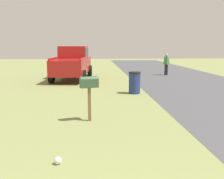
{
  "coord_description": "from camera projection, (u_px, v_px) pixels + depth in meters",
  "views": [
    {
      "loc": [
        -0.92,
        0.25,
        2.17
      ],
      "look_at": [
        5.79,
        -0.22,
        1.0
      ],
      "focal_mm": 41.25,
      "sensor_mm": 36.0,
      "label": 1
    }
  ],
  "objects": [
    {
      "name": "litter_bag_by_mailbox",
      "position": [
        58.0,
        160.0,
        4.73
      ],
      "size": [
        0.14,
        0.14,
        0.14
      ],
      "primitive_type": "sphere",
      "color": "silver",
      "rests_on": "ground"
    },
    {
      "name": "pedestrian",
      "position": [
        166.0,
        63.0,
        18.58
      ],
      "size": [
        0.3,
        0.52,
        1.56
      ],
      "rotation": [
        0.0,
        0.0,
        0.49
      ],
      "color": "black",
      "rests_on": "ground"
    },
    {
      "name": "mailbox",
      "position": [
        89.0,
        85.0,
        7.28
      ],
      "size": [
        0.34,
        0.55,
        1.3
      ],
      "rotation": [
        0.0,
        0.0,
        0.29
      ],
      "color": "brown",
      "rests_on": "ground"
    },
    {
      "name": "pickup_truck",
      "position": [
        73.0,
        62.0,
        16.47
      ],
      "size": [
        5.35,
        2.46,
        2.09
      ],
      "rotation": [
        0.0,
        0.0,
        -0.08
      ],
      "color": "maroon",
      "rests_on": "ground"
    },
    {
      "name": "trash_bin",
      "position": [
        135.0,
        83.0,
        11.57
      ],
      "size": [
        0.54,
        0.54,
        0.99
      ],
      "color": "navy",
      "rests_on": "ground"
    }
  ]
}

